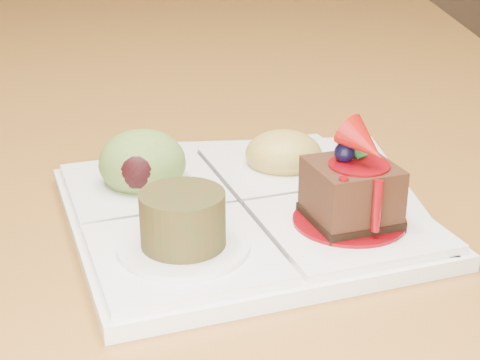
{
  "coord_description": "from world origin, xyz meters",
  "views": [
    {
      "loc": [
        0.13,
        -0.81,
        1.0
      ],
      "look_at": [
        0.12,
        -0.3,
        0.79
      ],
      "focal_mm": 55.0,
      "sensor_mm": 36.0,
      "label": 1
    }
  ],
  "objects": [
    {
      "name": "second_plate",
      "position": [
        0.14,
        -0.27,
        0.76
      ],
      "size": [
        0.27,
        0.27,
        0.01
      ],
      "primitive_type": "cube",
      "rotation": [
        0.0,
        0.0,
        0.1
      ],
      "color": "white",
      "rests_on": "dining_table"
    },
    {
      "name": "dining_table",
      "position": [
        0.0,
        0.0,
        0.68
      ],
      "size": [
        1.0,
        1.8,
        0.75
      ],
      "color": "olive",
      "rests_on": "ground"
    },
    {
      "name": "sampler_plate",
      "position": [
        0.12,
        -0.3,
        0.77
      ],
      "size": [
        0.33,
        0.33,
        0.1
      ],
      "rotation": [
        0.0,
        0.0,
        0.36
      ],
      "color": "white",
      "rests_on": "dining_table"
    }
  ]
}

